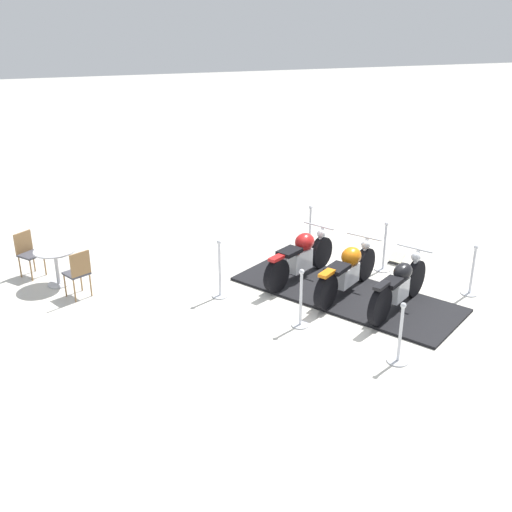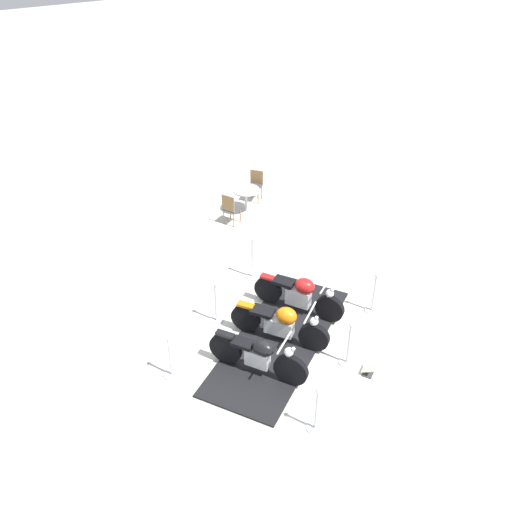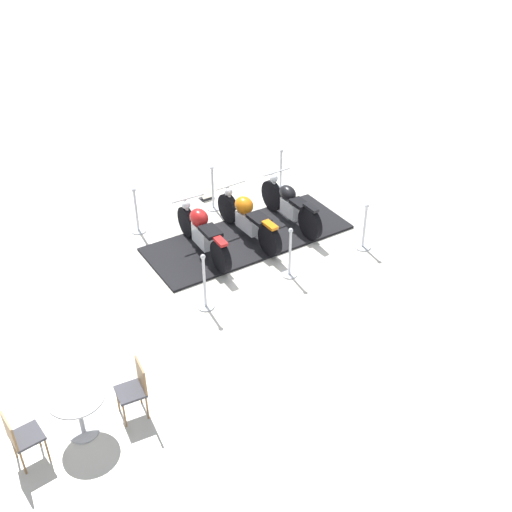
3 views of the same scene
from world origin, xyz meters
The scene contains 15 objects.
ground_plane centered at (0.00, 0.00, 0.00)m, with size 80.00×80.00×0.00m, color beige.
display_platform centered at (0.00, 0.00, 0.03)m, with size 4.33×1.69×0.05m, color black.
motorcycle_black centered at (0.87, 0.62, 0.51)m, with size 1.29×1.80×1.02m.
motorcycle_copper centered at (-0.02, 0.03, 0.50)m, with size 1.41×1.85×0.96m.
motorcycle_maroon centered at (-0.90, -0.57, 0.52)m, with size 1.29×1.89×0.96m.
stanchion_left_mid centered at (0.85, -1.26, 0.37)m, with size 0.30×0.30×1.07m.
stanchion_right_front centered at (0.67, 2.29, 0.32)m, with size 0.32×0.32×1.01m.
stanchion_left_rear centered at (-0.67, -2.29, 0.39)m, with size 0.31×0.31×1.15m.
stanchion_left_front centered at (2.37, -0.23, 0.31)m, with size 0.34×0.34×1.02m.
stanchion_right_mid centered at (-0.85, 1.26, 0.33)m, with size 0.34×0.34×1.06m.
stanchion_right_rear centered at (-2.37, 0.23, 0.34)m, with size 0.32×0.32×1.04m.
info_placard centered at (-1.05, 1.70, 0.07)m, with size 0.39×0.37×0.22m.
cafe_table centered at (-2.15, -5.20, 0.56)m, with size 0.80×0.80×0.74m.
cafe_chair_near_table centered at (-2.78, -5.73, 0.53)m, with size 0.56×0.56×0.92m.
cafe_chair_across_table centered at (-1.43, -4.81, 0.55)m, with size 0.54×0.54×0.95m.
Camera 1 is at (9.42, -4.79, 5.15)m, focal length 42.68 mm.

